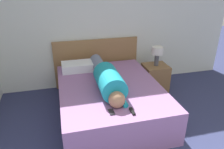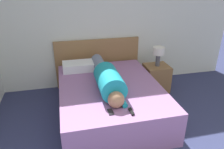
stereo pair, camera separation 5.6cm
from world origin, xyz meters
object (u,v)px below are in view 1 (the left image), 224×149
(person_lying, at_px, (107,78))
(tv_remote, at_px, (132,111))
(table_lamp, at_px, (157,52))
(cell_phone, at_px, (112,112))
(pillow_near_headboard, at_px, (79,66))
(nightstand, at_px, (155,78))
(bed, at_px, (110,100))

(person_lying, height_order, tv_remote, person_lying)
(table_lamp, relative_size, cell_phone, 2.81)
(person_lying, relative_size, pillow_near_headboard, 2.70)
(nightstand, relative_size, tv_remote, 3.44)
(nightstand, relative_size, pillow_near_headboard, 0.86)
(pillow_near_headboard, bearing_deg, tv_remote, -71.68)
(table_lamp, distance_m, person_lying, 1.29)
(pillow_near_headboard, height_order, tv_remote, pillow_near_headboard)
(table_lamp, relative_size, person_lying, 0.23)
(table_lamp, bearing_deg, bed, -151.03)
(bed, bearing_deg, pillow_near_headboard, 118.85)
(bed, distance_m, tv_remote, 0.83)
(nightstand, height_order, tv_remote, tv_remote)
(table_lamp, relative_size, tv_remote, 2.44)
(nightstand, bearing_deg, pillow_near_headboard, 174.78)
(person_lying, distance_m, cell_phone, 0.68)
(table_lamp, relative_size, pillow_near_headboard, 0.61)
(table_lamp, xyz_separation_m, pillow_near_headboard, (-1.45, 0.13, -0.19))
(nightstand, distance_m, pillow_near_headboard, 1.49)
(tv_remote, bearing_deg, person_lying, 102.19)
(nightstand, relative_size, cell_phone, 3.97)
(table_lamp, bearing_deg, cell_phone, -132.73)
(bed, height_order, cell_phone, cell_phone)
(table_lamp, xyz_separation_m, person_lying, (-1.11, -0.64, -0.11))
(pillow_near_headboard, bearing_deg, nightstand, -5.22)
(bed, relative_size, tv_remote, 13.13)
(pillow_near_headboard, relative_size, cell_phone, 4.62)
(pillow_near_headboard, height_order, cell_phone, pillow_near_headboard)
(bed, bearing_deg, nightstand, 28.97)
(pillow_near_headboard, bearing_deg, bed, -61.15)
(table_lamp, bearing_deg, person_lying, -149.85)
(nightstand, bearing_deg, table_lamp, 90.00)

